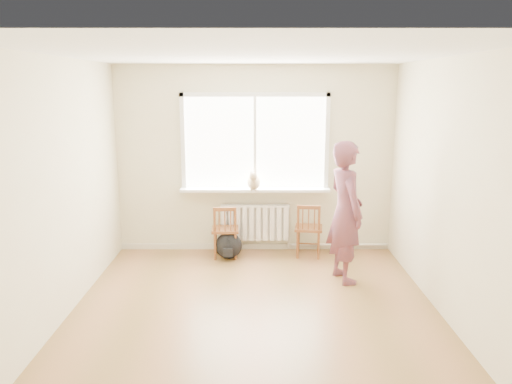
{
  "coord_description": "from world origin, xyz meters",
  "views": [
    {
      "loc": [
        0.01,
        -4.9,
        2.42
      ],
      "look_at": [
        0.01,
        1.2,
        1.1
      ],
      "focal_mm": 35.0,
      "sensor_mm": 36.0,
      "label": 1
    }
  ],
  "objects_px": {
    "chair_right": "(309,230)",
    "person": "(345,212)",
    "chair_left": "(225,232)",
    "cat": "(254,181)",
    "backpack": "(229,246)"
  },
  "relations": [
    {
      "from": "chair_right",
      "to": "chair_left",
      "type": "bearing_deg",
      "value": 9.66
    },
    {
      "from": "chair_left",
      "to": "chair_right",
      "type": "distance_m",
      "value": 1.18
    },
    {
      "from": "chair_left",
      "to": "backpack",
      "type": "bearing_deg",
      "value": 135.89
    },
    {
      "from": "chair_left",
      "to": "cat",
      "type": "distance_m",
      "value": 0.82
    },
    {
      "from": "chair_left",
      "to": "cat",
      "type": "bearing_deg",
      "value": -157.01
    },
    {
      "from": "chair_left",
      "to": "backpack",
      "type": "distance_m",
      "value": 0.2
    },
    {
      "from": "backpack",
      "to": "chair_right",
      "type": "bearing_deg",
      "value": 4.29
    },
    {
      "from": "chair_right",
      "to": "person",
      "type": "distance_m",
      "value": 1.05
    },
    {
      "from": "chair_left",
      "to": "cat",
      "type": "relative_size",
      "value": 1.74
    },
    {
      "from": "chair_left",
      "to": "person",
      "type": "distance_m",
      "value": 1.81
    },
    {
      "from": "chair_left",
      "to": "person",
      "type": "bearing_deg",
      "value": 149.63
    },
    {
      "from": "chair_right",
      "to": "person",
      "type": "height_order",
      "value": "person"
    },
    {
      "from": "cat",
      "to": "backpack",
      "type": "distance_m",
      "value": 0.98
    },
    {
      "from": "person",
      "to": "backpack",
      "type": "distance_m",
      "value": 1.82
    },
    {
      "from": "person",
      "to": "chair_left",
      "type": "bearing_deg",
      "value": 46.02
    }
  ]
}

